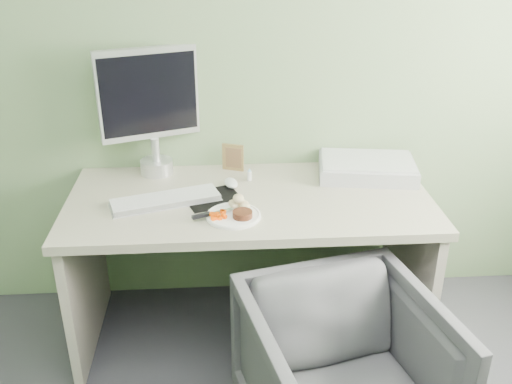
{
  "coord_description": "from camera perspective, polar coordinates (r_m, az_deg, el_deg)",
  "views": [
    {
      "loc": [
        -0.12,
        -0.62,
        1.84
      ],
      "look_at": [
        0.02,
        1.5,
        0.81
      ],
      "focal_mm": 40.0,
      "sensor_mm": 36.0,
      "label": 1
    }
  ],
  "objects": [
    {
      "name": "desk_chair",
      "position": [
        2.23,
        8.76,
        -17.7
      ],
      "size": [
        0.82,
        0.83,
        0.63
      ],
      "primitive_type": "imported",
      "rotation": [
        0.0,
        0.0,
        0.23
      ],
      "color": "#39393E",
      "rests_on": "floor"
    },
    {
      "name": "computer_mouse",
      "position": [
        2.6,
        -2.51,
        0.91
      ],
      "size": [
        0.08,
        0.11,
        0.04
      ],
      "primitive_type": "ellipsoid",
      "rotation": [
        0.0,
        0.0,
        0.24
      ],
      "color": "white",
      "rests_on": "desk"
    },
    {
      "name": "plate",
      "position": [
        2.34,
        -2.27,
        -2.4
      ],
      "size": [
        0.23,
        0.23,
        0.01
      ],
      "primitive_type": "cylinder",
      "color": "white",
      "rests_on": "desk"
    },
    {
      "name": "potato_pile",
      "position": [
        2.39,
        -1.77,
        -1.0
      ],
      "size": [
        0.09,
        0.07,
        0.05
      ],
      "primitive_type": "ellipsoid",
      "rotation": [
        0.0,
        0.0,
        0.03
      ],
      "color": "tan",
      "rests_on": "plate"
    },
    {
      "name": "keyboard",
      "position": [
        2.48,
        -9.04,
        -0.74
      ],
      "size": [
        0.48,
        0.27,
        0.02
      ],
      "primitive_type": "cube",
      "rotation": [
        0.0,
        0.0,
        0.3
      ],
      "color": "white",
      "rests_on": "desk"
    },
    {
      "name": "photo_frame",
      "position": [
        2.76,
        -2.32,
        3.48
      ],
      "size": [
        0.1,
        0.05,
        0.13
      ],
      "primitive_type": "cube",
      "rotation": [
        0.0,
        0.0,
        -0.36
      ],
      "color": "olive",
      "rests_on": "desk"
    },
    {
      "name": "scanner",
      "position": [
        2.76,
        11.01,
        2.32
      ],
      "size": [
        0.49,
        0.36,
        0.07
      ],
      "primitive_type": "cube",
      "rotation": [
        0.0,
        0.0,
        -0.15
      ],
      "color": "#B1B4B8",
      "rests_on": "desk"
    },
    {
      "name": "monitor",
      "position": [
        2.7,
        -10.33,
        8.62
      ],
      "size": [
        0.48,
        0.21,
        0.6
      ],
      "rotation": [
        0.0,
        0.0,
        0.35
      ],
      "color": "silver",
      "rests_on": "desk"
    },
    {
      "name": "wall_back",
      "position": [
        2.67,
        -1.18,
        15.15
      ],
      "size": [
        3.5,
        0.0,
        3.5
      ],
      "primitive_type": "plane",
      "rotation": [
        1.57,
        0.0,
        0.0
      ],
      "color": "#6A835C",
      "rests_on": "floor"
    },
    {
      "name": "mousepad",
      "position": [
        2.5,
        -4.32,
        -0.64
      ],
      "size": [
        0.29,
        0.27,
        0.0
      ],
      "primitive_type": "cube",
      "rotation": [
        0.0,
        0.0,
        0.34
      ],
      "color": "black",
      "rests_on": "desk"
    },
    {
      "name": "steak",
      "position": [
        2.31,
        -1.36,
        -2.23
      ],
      "size": [
        0.1,
        0.1,
        0.03
      ],
      "primitive_type": "cylinder",
      "rotation": [
        0.0,
        0.0,
        -0.27
      ],
      "color": "black",
      "rests_on": "plate"
    },
    {
      "name": "carrot_heap",
      "position": [
        2.31,
        -3.82,
        -2.15
      ],
      "size": [
        0.06,
        0.05,
        0.04
      ],
      "primitive_type": "cube",
      "rotation": [
        0.0,
        0.0,
        -0.1
      ],
      "color": "#FA5105",
      "rests_on": "plate"
    },
    {
      "name": "desk",
      "position": [
        2.6,
        -0.62,
        -4.14
      ],
      "size": [
        1.6,
        0.75,
        0.73
      ],
      "color": "#AAA28E",
      "rests_on": "floor"
    },
    {
      "name": "eyedrop_bottle",
      "position": [
        2.66,
        -0.67,
        1.73
      ],
      "size": [
        0.02,
        0.02,
        0.06
      ],
      "color": "white",
      "rests_on": "desk"
    },
    {
      "name": "steak_knife",
      "position": [
        2.32,
        -4.77,
        -2.21
      ],
      "size": [
        0.19,
        0.1,
        0.01
      ],
      "rotation": [
        0.0,
        0.0,
        0.42
      ],
      "color": "silver",
      "rests_on": "plate"
    }
  ]
}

